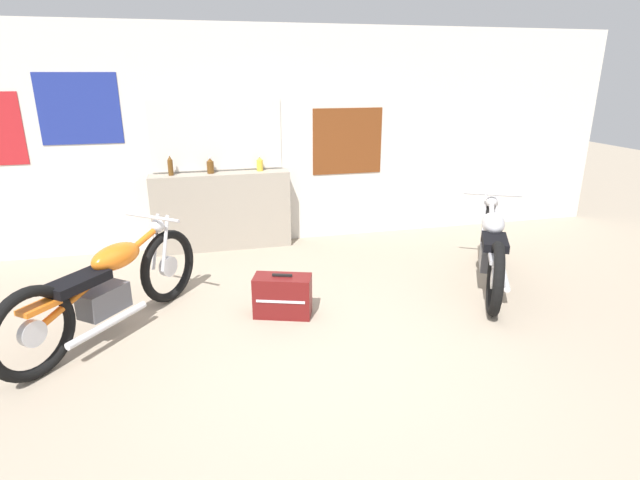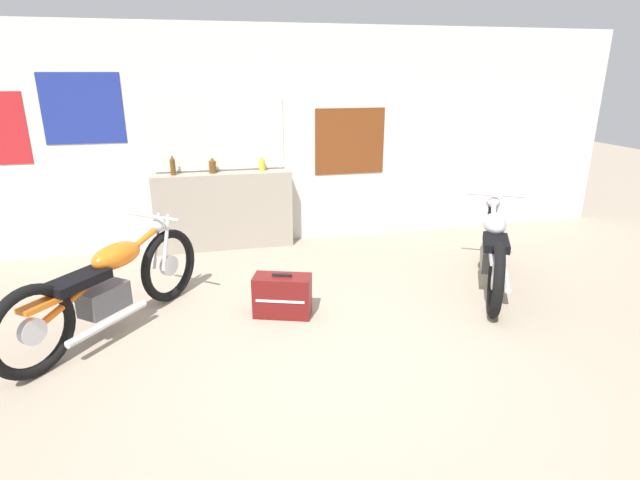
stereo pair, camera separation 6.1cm
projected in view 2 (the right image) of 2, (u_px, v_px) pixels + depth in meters
name	position (u px, v px, depth m)	size (l,w,h in m)	color
ground_plane	(328.00, 362.00, 4.02)	(24.00, 24.00, 0.00)	gray
wall_back	(267.00, 138.00, 6.52)	(10.00, 0.07, 2.80)	silver
sill_counter	(224.00, 211.00, 6.51)	(1.76, 0.28, 1.00)	gray
bottle_leftmost	(173.00, 165.00, 6.19)	(0.06, 0.06, 0.27)	#5B3814
bottle_left_center	(213.00, 166.00, 6.32)	(0.09, 0.09, 0.21)	#5B3814
bottle_center	(262.00, 164.00, 6.47)	(0.08, 0.08, 0.20)	gold
motorcycle_orange	(110.00, 286.00, 4.37)	(1.47, 1.80, 0.94)	black
motorcycle_silver	(493.00, 249.00, 5.32)	(1.11, 1.91, 0.91)	black
hard_case_darkred	(282.00, 296.00, 4.75)	(0.59, 0.41, 0.42)	maroon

